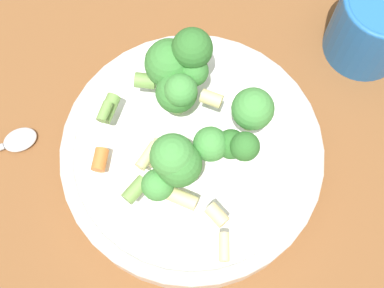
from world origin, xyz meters
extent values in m
plane|color=brown|center=(0.00, 0.00, 0.00)|extent=(3.00, 3.00, 0.00)
cylinder|color=white|center=(0.00, 0.00, 0.02)|extent=(0.26, 0.26, 0.04)
torus|color=white|center=(0.00, 0.00, 0.04)|extent=(0.26, 0.26, 0.01)
cylinder|color=#8CB766|center=(0.03, 0.04, 0.06)|extent=(0.01, 0.01, 0.02)
sphere|color=#3D8438|center=(0.03, 0.04, 0.09)|extent=(0.04, 0.04, 0.04)
cylinder|color=#8CB766|center=(0.05, 0.06, 0.06)|extent=(0.02, 0.02, 0.02)
sphere|color=#3D8438|center=(0.05, 0.06, 0.09)|extent=(0.05, 0.05, 0.05)
cylinder|color=#8CB766|center=(0.00, -0.02, 0.07)|extent=(0.01, 0.01, 0.01)
sphere|color=#479342|center=(0.00, -0.02, 0.09)|extent=(0.03, 0.03, 0.03)
cylinder|color=#8CB766|center=(0.06, 0.04, 0.09)|extent=(0.01, 0.01, 0.01)
sphere|color=#33722D|center=(0.06, 0.04, 0.11)|extent=(0.04, 0.04, 0.04)
cylinder|color=#8CB766|center=(0.06, 0.05, 0.08)|extent=(0.01, 0.01, 0.01)
sphere|color=#479342|center=(0.06, 0.05, 0.10)|extent=(0.03, 0.03, 0.03)
cylinder|color=#8CB766|center=(0.01, -0.03, 0.07)|extent=(0.01, 0.01, 0.01)
sphere|color=#33722D|center=(0.01, -0.03, 0.09)|extent=(0.03, 0.03, 0.03)
cylinder|color=#8CB766|center=(0.01, -0.05, 0.09)|extent=(0.01, 0.01, 0.01)
sphere|color=#33722D|center=(0.01, -0.05, 0.10)|extent=(0.03, 0.03, 0.03)
cylinder|color=#8CB766|center=(-0.03, 0.00, 0.08)|extent=(0.01, 0.01, 0.01)
sphere|color=#479342|center=(-0.03, 0.00, 0.10)|extent=(0.04, 0.04, 0.04)
cylinder|color=#8CB766|center=(-0.05, 0.00, 0.06)|extent=(0.01, 0.01, 0.01)
sphere|color=#479342|center=(-0.05, 0.00, 0.08)|extent=(0.03, 0.03, 0.03)
cylinder|color=#8CB766|center=(0.05, -0.03, 0.08)|extent=(0.01, 0.01, 0.02)
sphere|color=#479342|center=(0.05, -0.03, 0.10)|extent=(0.04, 0.04, 0.04)
cylinder|color=#8CB766|center=(0.05, 0.03, 0.07)|extent=(0.01, 0.01, 0.01)
sphere|color=#3D8438|center=(0.05, 0.03, 0.09)|extent=(0.03, 0.03, 0.03)
cylinder|color=#8CB766|center=(-0.03, -0.01, 0.07)|extent=(0.01, 0.01, 0.02)
sphere|color=#3D8438|center=(-0.03, -0.01, 0.09)|extent=(0.04, 0.04, 0.04)
cylinder|color=#8CB766|center=(0.03, 0.03, 0.08)|extent=(0.01, 0.01, 0.01)
sphere|color=#479342|center=(0.03, 0.03, 0.10)|extent=(0.03, 0.03, 0.03)
cylinder|color=beige|center=(-0.04, 0.02, 0.08)|extent=(0.03, 0.01, 0.01)
cylinder|color=#729E4C|center=(0.05, 0.05, 0.08)|extent=(0.03, 0.03, 0.01)
cylinder|color=beige|center=(-0.06, -0.08, 0.06)|extent=(0.03, 0.02, 0.01)
cylinder|color=#729E4C|center=(-0.07, 0.01, 0.08)|extent=(0.03, 0.02, 0.01)
cylinder|color=beige|center=(-0.05, -0.06, 0.08)|extent=(0.02, 0.02, 0.01)
cylinder|color=orange|center=(-0.02, 0.00, 0.05)|extent=(0.02, 0.01, 0.01)
cylinder|color=beige|center=(0.04, 0.01, 0.09)|extent=(0.02, 0.02, 0.01)
cylinder|color=orange|center=(-0.06, 0.06, 0.06)|extent=(0.03, 0.02, 0.01)
cylinder|color=beige|center=(-0.05, -0.02, 0.07)|extent=(0.02, 0.03, 0.01)
cylinder|color=#729E4C|center=(-0.02, 0.09, 0.07)|extent=(0.03, 0.02, 0.01)
cylinder|color=#729E4C|center=(-0.02, 0.08, 0.08)|extent=(0.02, 0.01, 0.01)
cylinder|color=beige|center=(-0.03, 0.02, 0.06)|extent=(0.03, 0.02, 0.01)
cylinder|color=#729E4C|center=(0.03, 0.07, 0.07)|extent=(0.02, 0.02, 0.01)
cylinder|color=#2366B2|center=(0.22, -0.08, 0.04)|extent=(0.09, 0.09, 0.09)
ellipsoid|color=silver|center=(-0.08, 0.17, 0.01)|extent=(0.04, 0.04, 0.01)
camera|label=1|loc=(-0.14, -0.09, 0.54)|focal=50.00mm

